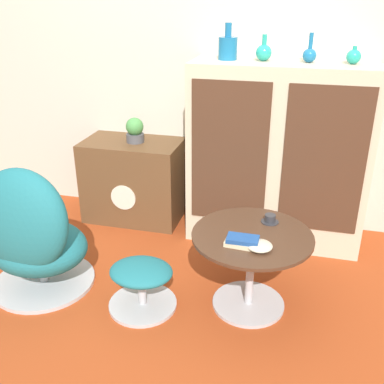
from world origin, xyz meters
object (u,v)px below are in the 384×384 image
at_px(potted_plant, 135,130).
at_px(vase_inner_right, 310,54).
at_px(vase_leftmost, 228,47).
at_px(vase_rightmost, 354,57).
at_px(bowl, 260,246).
at_px(egg_chair, 31,236).
at_px(teacup, 270,219).
at_px(book_stack, 242,241).
at_px(tv_console, 134,180).
at_px(sideboard, 277,155).
at_px(coffee_table, 251,258).
at_px(vase_inner_left, 264,52).
at_px(ottoman, 142,280).

bearing_deg(potted_plant, vase_inner_right, -0.89).
height_order(vase_leftmost, vase_rightmost, vase_leftmost).
bearing_deg(bowl, egg_chair, -179.26).
xyz_separation_m(egg_chair, teacup, (1.31, 0.31, 0.12)).
bearing_deg(egg_chair, book_stack, 1.39).
bearing_deg(tv_console, sideboard, -1.17).
bearing_deg(coffee_table, bowl, -69.03).
relative_size(egg_chair, vase_rightmost, 7.56).
bearing_deg(vase_inner_left, vase_inner_right, 0.00).
relative_size(potted_plant, bowl, 1.40).
height_order(vase_rightmost, potted_plant, vase_rightmost).
distance_m(coffee_table, bowl, 0.22).
bearing_deg(vase_leftmost, vase_rightmost, 0.00).
bearing_deg(egg_chair, teacup, 13.41).
relative_size(vase_leftmost, vase_inner_right, 1.27).
relative_size(vase_rightmost, teacup, 1.08).
height_order(ottoman, vase_inner_left, vase_inner_left).
relative_size(ottoman, vase_rightmost, 3.64).
bearing_deg(vase_inner_left, book_stack, -87.26).
relative_size(vase_rightmost, potted_plant, 0.58).
bearing_deg(vase_rightmost, sideboard, -179.45).
bearing_deg(tv_console, egg_chair, -102.34).
relative_size(vase_leftmost, book_stack, 1.30).
distance_m(coffee_table, vase_inner_left, 1.29).
relative_size(vase_inner_left, vase_inner_right, 0.91).
bearing_deg(coffee_table, ottoman, -164.89).
height_order(vase_inner_right, book_stack, vase_inner_right).
height_order(teacup, book_stack, same).
relative_size(ottoman, vase_leftmost, 1.72).
relative_size(sideboard, teacup, 12.60).
relative_size(sideboard, tv_console, 1.70).
bearing_deg(vase_rightmost, vase_leftmost, 180.00).
xyz_separation_m(egg_chair, potted_plant, (0.26, 1.02, 0.35)).
height_order(teacup, bowl, teacup).
height_order(vase_inner_left, vase_rightmost, vase_inner_left).
relative_size(coffee_table, vase_inner_left, 4.07).
relative_size(tv_console, potted_plant, 4.01).
bearing_deg(book_stack, coffee_table, 72.49).
height_order(egg_chair, bowl, egg_chair).
bearing_deg(vase_inner_left, potted_plant, 178.83).
distance_m(potted_plant, teacup, 1.29).
bearing_deg(ottoman, vase_inner_left, 64.01).
distance_m(egg_chair, vase_rightmost, 2.17).
bearing_deg(sideboard, teacup, -87.96).
bearing_deg(bowl, potted_plant, 135.75).
xyz_separation_m(ottoman, potted_plant, (-0.40, 1.03, 0.53)).
relative_size(vase_inner_left, vase_rightmost, 1.51).
bearing_deg(vase_inner_left, ottoman, -115.99).
xyz_separation_m(vase_inner_left, vase_rightmost, (0.54, 0.00, -0.01)).
relative_size(vase_inner_left, bowl, 1.23).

